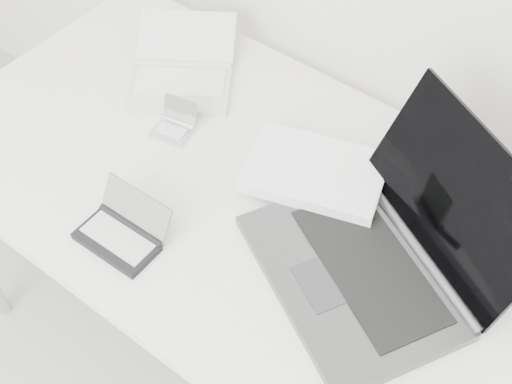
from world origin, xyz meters
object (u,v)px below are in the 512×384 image
Objects in this scene: palmtop_charcoal at (122,233)px; laptop_large at (362,228)px; desk at (279,220)px; netbook_open_white at (182,74)px.

laptop_large is at bearing 35.52° from palmtop_charcoal.
laptop_large reaches higher than palmtop_charcoal.
desk is 0.20m from laptop_large.
palmtop_charcoal reaches higher than desk.
netbook_open_white reaches higher than desk.
desk is 0.33m from palmtop_charcoal.
netbook_open_white is at bearing -166.16° from laptop_large.
laptop_large is at bearing 7.33° from desk.
palmtop_charcoal is at bearing -96.29° from netbook_open_white.
desk is at bearing 51.57° from palmtop_charcoal.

